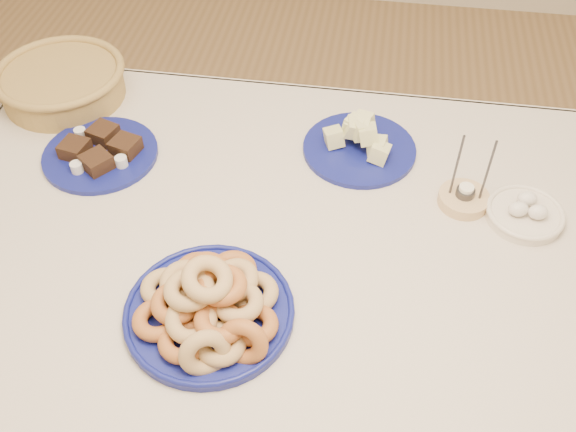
% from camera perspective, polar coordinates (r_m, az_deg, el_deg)
% --- Properties ---
extents(ground, '(5.00, 5.00, 0.00)m').
position_cam_1_polar(ground, '(2.05, 0.22, -15.53)').
color(ground, olive).
rests_on(ground, ground).
extents(dining_table, '(1.71, 1.11, 0.75)m').
position_cam_1_polar(dining_table, '(1.51, 0.29, -4.01)').
color(dining_table, brown).
rests_on(dining_table, ground).
extents(donut_platter, '(0.43, 0.43, 0.15)m').
position_cam_1_polar(donut_platter, '(1.26, -7.02, -7.99)').
color(donut_platter, navy).
rests_on(donut_platter, dining_table).
extents(melon_plate, '(0.29, 0.29, 0.10)m').
position_cam_1_polar(melon_plate, '(1.62, 6.41, 6.58)').
color(melon_plate, navy).
rests_on(melon_plate, dining_table).
extents(brownie_plate, '(0.37, 0.37, 0.05)m').
position_cam_1_polar(brownie_plate, '(1.66, -16.36, 5.48)').
color(brownie_plate, navy).
rests_on(brownie_plate, dining_table).
extents(wicker_basket, '(0.38, 0.38, 0.09)m').
position_cam_1_polar(wicker_basket, '(1.88, -19.46, 11.21)').
color(wicker_basket, olive).
rests_on(wicker_basket, dining_table).
extents(candle_holder, '(0.13, 0.13, 0.19)m').
position_cam_1_polar(candle_holder, '(1.53, 15.36, 1.58)').
color(candle_holder, tan).
rests_on(candle_holder, dining_table).
extents(egg_bowl, '(0.20, 0.20, 0.06)m').
position_cam_1_polar(egg_bowl, '(1.54, 20.32, 0.26)').
color(egg_bowl, beige).
rests_on(egg_bowl, dining_table).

